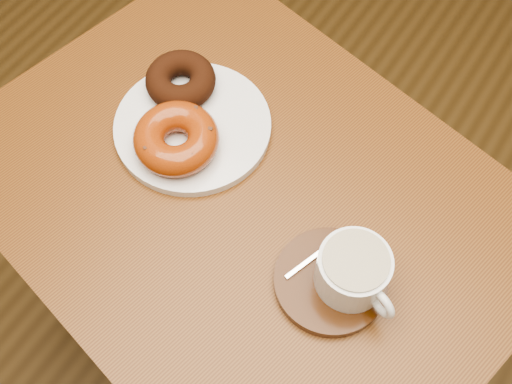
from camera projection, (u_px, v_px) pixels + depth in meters
The scene contains 8 objects.
ground at pixel (276, 271), 1.63m from camera, with size 6.00×6.00×0.00m, color #503819.
cafe_table at pixel (245, 228), 1.00m from camera, with size 0.90×0.75×0.74m.
donut_plate at pixel (193, 126), 0.94m from camera, with size 0.23×0.23×0.01m, color white.
donut_cinnamon at pixel (181, 80), 0.95m from camera, with size 0.11×0.11×0.04m, color black.
donut_caramel at pixel (176, 139), 0.90m from camera, with size 0.13×0.13×0.04m.
saucer at pixel (330, 281), 0.82m from camera, with size 0.15×0.15×0.02m, color #371907.
coffee_cup at pixel (354, 271), 0.79m from camera, with size 0.12×0.09×0.06m.
teaspoon at pixel (327, 247), 0.84m from camera, with size 0.04×0.09×0.01m.
Camera 1 is at (0.29, -0.54, 1.52)m, focal length 45.00 mm.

